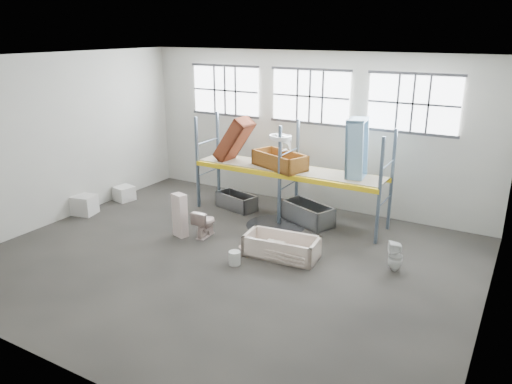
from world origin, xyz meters
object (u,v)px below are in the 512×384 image
Objects in this scene: rust_tub_flat at (280,160)px; bucket at (235,258)px; cistern_tall at (180,215)px; toilet_beige at (205,223)px; toilet_white at (395,256)px; steel_tub_right at (308,213)px; steel_tub_left at (237,201)px; bathtub_beige at (281,246)px; blue_tub_upright at (357,149)px; carton_near at (84,205)px.

rust_tub_flat reaches higher than bucket.
rust_tub_flat is (1.71, 2.78, 1.19)m from cistern_tall.
bucket is (1.69, -1.10, -0.23)m from toilet_beige.
rust_tub_flat is 5.03× the size of bucket.
toilet_white reaches higher than bucket.
steel_tub_right is 3.52m from bucket.
rust_tub_flat is (-1.01, 0.05, 1.52)m from steel_tub_right.
steel_tub_right is at bearing -2.58° from rust_tub_flat.
rust_tub_flat is at bearing -117.64° from toilet_beige.
toilet_white is at bearing -176.94° from toilet_beige.
cistern_tall is at bearing -93.62° from steel_tub_left.
bathtub_beige is 2.51× the size of toilet_white.
cistern_tall is at bearing -143.23° from blue_tub_upright.
toilet_beige is at bearing 6.03° from carton_near.
bucket is (2.12, -3.48, -0.08)m from steel_tub_left.
rust_tub_flat reaches higher than carton_near.
blue_tub_upright reaches higher than carton_near.
toilet_beige is 1.07× the size of toilet_white.
toilet_white is 0.43× the size of blue_tub_upright.
toilet_white reaches higher than steel_tub_left.
bathtub_beige is 5.47× the size of bucket.
bathtub_beige is 3.28m from rust_tub_flat.
toilet_white is 5.97m from steel_tub_left.
bathtub_beige is at bearing -40.33° from steel_tub_left.
steel_tub_right reaches higher than steel_tub_left.
steel_tub_left is at bearing -177.97° from rust_tub_flat.
blue_tub_upright reaches higher than bathtub_beige.
steel_tub_right is at bearing 83.05° from bucket.
toilet_white is (2.76, 0.68, 0.10)m from bathtub_beige.
blue_tub_upright is at bearing 52.57° from cistern_tall.
toilet_beige is (-2.50, 0.10, 0.12)m from bathtub_beige.
steel_tub_right is at bearing 60.96° from cistern_tall.
cistern_tall is 0.72× the size of rust_tub_flat.
carton_near is (-4.39, -0.46, -0.10)m from toilet_beige.
bathtub_beige is at bearing 20.16° from cistern_tall.
rust_tub_flat is (-1.39, 2.54, 1.54)m from bathtub_beige.
toilet_white is at bearing -30.06° from steel_tub_right.
cistern_tall is at bearing -134.84° from steel_tub_right.
steel_tub_right is 1.83m from rust_tub_flat.
cistern_tall is at bearing 178.31° from bathtub_beige.
bathtub_beige is 6.90m from carton_near.
blue_tub_upright is at bearing -163.08° from toilet_white.
bucket is at bearing -58.65° from steel_tub_left.
blue_tub_upright is at bearing 12.07° from steel_tub_right.
rust_tub_flat reaches higher than steel_tub_right.
toilet_white is 2.18× the size of bucket.
rust_tub_flat reaches higher than toilet_white.
carton_near is at bearing 174.03° from bucket.
steel_tub_left is 3.94× the size of bucket.
blue_tub_upright is at bearing 21.86° from carton_near.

